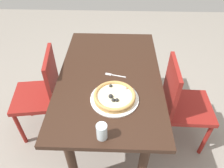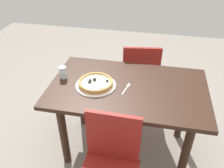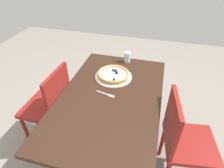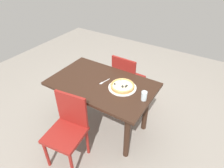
% 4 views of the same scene
% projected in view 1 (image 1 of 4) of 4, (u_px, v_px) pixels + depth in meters
% --- Properties ---
extents(ground_plane, '(6.00, 6.00, 0.00)m').
position_uv_depth(ground_plane, '(110.00, 131.00, 2.16)').
color(ground_plane, gray).
extents(dining_table, '(1.30, 0.80, 0.75)m').
position_uv_depth(dining_table, '(110.00, 86.00, 1.74)').
color(dining_table, '#331E14').
rests_on(dining_table, ground).
extents(chair_near, '(0.41, 0.41, 0.88)m').
position_uv_depth(chair_near, '(181.00, 103.00, 1.80)').
color(chair_near, maroon).
rests_on(chair_near, ground).
extents(chair_far, '(0.45, 0.45, 0.88)m').
position_uv_depth(chair_far, '(42.00, 93.00, 1.89)').
color(chair_far, maroon).
rests_on(chair_far, ground).
extents(plate, '(0.34, 0.34, 0.01)m').
position_uv_depth(plate, '(115.00, 99.00, 1.45)').
color(plate, white).
rests_on(plate, dining_table).
extents(pizza, '(0.29, 0.29, 0.05)m').
position_uv_depth(pizza, '(115.00, 96.00, 1.44)').
color(pizza, tan).
rests_on(pizza, plate).
extents(fork, '(0.05, 0.16, 0.00)m').
position_uv_depth(fork, '(114.00, 75.00, 1.65)').
color(fork, silver).
rests_on(fork, dining_table).
extents(drinking_glass, '(0.06, 0.06, 0.11)m').
position_uv_depth(drinking_glass, '(102.00, 131.00, 1.19)').
color(drinking_glass, silver).
rests_on(drinking_glass, dining_table).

